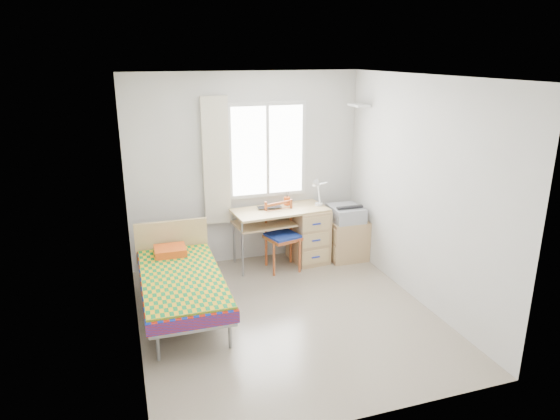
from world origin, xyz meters
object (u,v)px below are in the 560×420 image
object	(u,v)px
desk	(303,232)
cabinet	(346,239)
printer	(346,213)
bed	(181,279)
chair	(282,232)

from	to	relation	value
desk	cabinet	xyz separation A→B (m)	(0.62, -0.11, -0.15)
desk	printer	xyz separation A→B (m)	(0.60, -0.09, 0.25)
bed	desk	distance (m)	2.04
bed	chair	xyz separation A→B (m)	(1.46, 0.80, 0.12)
desk	cabinet	distance (m)	0.64
printer	desk	bearing A→B (deg)	171.58
chair	printer	size ratio (longest dim) A/B	1.89
bed	cabinet	bearing A→B (deg)	19.39
bed	cabinet	distance (m)	2.57
bed	desk	xyz separation A→B (m)	(1.82, 0.93, 0.03)
desk	cabinet	size ratio (longest dim) A/B	2.31
cabinet	printer	world-z (taller)	printer
chair	bed	bearing A→B (deg)	-166.45
cabinet	bed	bearing A→B (deg)	-160.15
chair	printer	bearing A→B (deg)	-13.11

